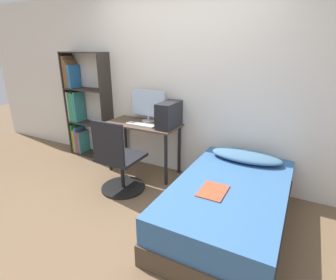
% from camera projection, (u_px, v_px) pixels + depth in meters
% --- Properties ---
extents(ground_plane, '(14.00, 14.00, 0.00)m').
position_uv_depth(ground_plane, '(122.00, 224.00, 2.79)').
color(ground_plane, brown).
extents(wall_back, '(8.00, 0.05, 2.50)m').
position_uv_depth(wall_back, '(182.00, 88.00, 3.57)').
color(wall_back, silver).
rests_on(wall_back, ground_plane).
extents(desk, '(1.06, 0.51, 0.75)m').
position_uv_depth(desk, '(143.00, 132.00, 3.75)').
color(desk, brown).
rests_on(desk, ground_plane).
extents(bookshelf, '(0.79, 0.27, 1.70)m').
position_uv_depth(bookshelf, '(81.00, 109.00, 4.36)').
color(bookshelf, '#2D2823').
rests_on(bookshelf, ground_plane).
extents(office_chair, '(0.57, 0.57, 0.97)m').
position_uv_depth(office_chair, '(119.00, 165.00, 3.30)').
color(office_chair, black).
rests_on(office_chair, ground_plane).
extents(bed, '(1.09, 1.83, 0.49)m').
position_uv_depth(bed, '(229.00, 206.00, 2.69)').
color(bed, '#4C3D2D').
rests_on(bed, ground_plane).
extents(pillow, '(0.83, 0.36, 0.11)m').
position_uv_depth(pillow, '(246.00, 156.00, 3.13)').
color(pillow, teal).
rests_on(pillow, bed).
extents(magazine, '(0.24, 0.32, 0.01)m').
position_uv_depth(magazine, '(213.00, 191.00, 2.48)').
color(magazine, '#B24C2D').
rests_on(magazine, bed).
extents(monitor, '(0.56, 0.19, 0.46)m').
position_uv_depth(monitor, '(148.00, 105.00, 3.75)').
color(monitor, '#B7B7BC').
rests_on(monitor, desk).
extents(keyboard, '(0.44, 0.12, 0.02)m').
position_uv_depth(keyboard, '(141.00, 125.00, 3.61)').
color(keyboard, silver).
rests_on(keyboard, desk).
extents(pc_tower, '(0.21, 0.43, 0.34)m').
position_uv_depth(pc_tower, '(169.00, 115.00, 3.49)').
color(pc_tower, '#232328').
rests_on(pc_tower, desk).
extents(mouse, '(0.06, 0.09, 0.02)m').
position_uv_depth(mouse, '(157.00, 127.00, 3.49)').
color(mouse, black).
rests_on(mouse, desk).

